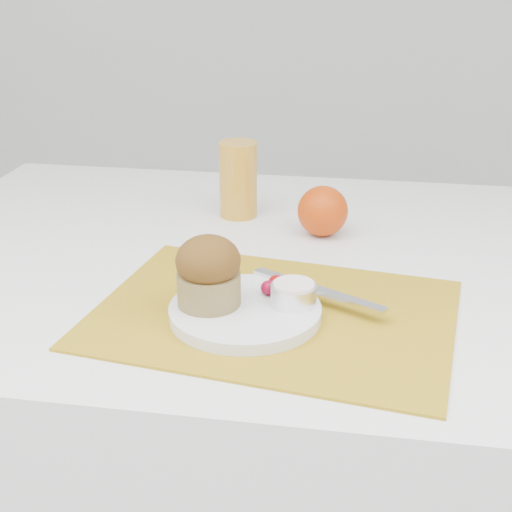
% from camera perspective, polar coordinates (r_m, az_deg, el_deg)
% --- Properties ---
extents(table, '(1.20, 0.80, 0.75)m').
position_cam_1_polar(table, '(1.24, 2.08, -16.19)').
color(table, white).
rests_on(table, ground).
extents(placemat, '(0.47, 0.37, 0.00)m').
position_cam_1_polar(placemat, '(0.87, 1.44, -4.62)').
color(placemat, '#AD8518').
rests_on(placemat, table).
extents(plate, '(0.22, 0.22, 0.01)m').
position_cam_1_polar(plate, '(0.86, -0.88, -4.47)').
color(plate, white).
rests_on(plate, placemat).
extents(ramekin, '(0.06, 0.06, 0.02)m').
position_cam_1_polar(ramekin, '(0.86, 3.03, -3.07)').
color(ramekin, white).
rests_on(ramekin, plate).
extents(cream, '(0.05, 0.05, 0.01)m').
position_cam_1_polar(cream, '(0.85, 3.05, -2.35)').
color(cream, white).
rests_on(cream, ramekin).
extents(raspberry_near, '(0.02, 0.02, 0.02)m').
position_cam_1_polar(raspberry_near, '(0.89, 1.67, -2.16)').
color(raspberry_near, '#5C0202').
rests_on(raspberry_near, plate).
extents(raspberry_far, '(0.02, 0.02, 0.02)m').
position_cam_1_polar(raspberry_far, '(0.88, 1.01, -2.56)').
color(raspberry_far, '#610219').
rests_on(raspberry_far, plate).
extents(butter_knife, '(0.18, 0.10, 0.00)m').
position_cam_1_polar(butter_knife, '(0.89, 4.94, -2.70)').
color(butter_knife, silver).
rests_on(butter_knife, plate).
extents(orange, '(0.08, 0.08, 0.08)m').
position_cam_1_polar(orange, '(1.11, 5.36, 3.60)').
color(orange, '#C43C06').
rests_on(orange, table).
extents(juice_glass, '(0.06, 0.06, 0.13)m').
position_cam_1_polar(juice_glass, '(1.18, -1.43, 6.14)').
color(juice_glass, gold).
rests_on(juice_glass, table).
extents(muffin, '(0.10, 0.10, 0.09)m').
position_cam_1_polar(muffin, '(0.85, -3.83, -1.25)').
color(muffin, olive).
rests_on(muffin, plate).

